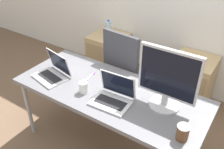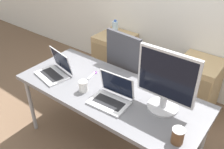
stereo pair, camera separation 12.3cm
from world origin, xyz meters
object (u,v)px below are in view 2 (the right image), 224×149
Objects in this scene: water_bottle at (115,28)px; coffee_cup_white at (83,86)px; laptop_left at (55,70)px; office_chair at (133,82)px; coffee_cup_brown at (178,136)px; cabinet_left at (115,56)px; monitor at (166,82)px; laptop_right at (111,97)px; cabinet_right at (196,85)px.

coffee_cup_white is (0.63, -1.33, 0.03)m from water_bottle.
laptop_left is at bearing -80.62° from water_bottle.
office_chair is 8.90× the size of coffee_cup_brown.
cabinet_left is 1.84m from monitor.
laptop_left is 0.42m from coffee_cup_white.
office_chair reaches higher than water_bottle.
water_bottle is 1.85× the size of coffee_cup_brown.
monitor reaches higher than cabinet_left.
laptop_left is (0.21, -1.29, 0.46)m from cabinet_left.
office_chair is 2.94× the size of laptop_left.
water_bottle is 2.09m from coffee_cup_brown.
office_chair is at bearing 138.89° from monitor.
water_bottle reaches higher than coffee_cup_brown.
laptop_right is 0.48m from monitor.
laptop_right is at bearing -54.46° from water_bottle.
water_bottle reaches higher than coffee_cup_white.
water_bottle is at bearing 141.18° from office_chair.
coffee_cup_white is at bearing -64.65° from water_bottle.
monitor is (0.39, 0.19, 0.21)m from laptop_right.
laptop_left is at bearing -80.60° from cabinet_left.
coffee_cup_brown is (0.65, -0.09, 0.01)m from laptop_right.
cabinet_right is (0.59, 0.53, -0.09)m from office_chair.
cabinet_right is at bearing 64.81° from coffee_cup_white.
monitor is (0.06, -1.10, 0.67)m from cabinet_right.
cabinet_right is 6.18× the size of coffee_cup_white.
cabinet_right is at bearing -0.10° from water_bottle.
laptop_right is 0.65× the size of monitor.
laptop_left reaches higher than coffee_cup_white.
water_bottle is (-1.25, 0.00, 0.43)m from cabinet_right.
office_chair reaches higher than coffee_cup_white.
monitor is at bearing 9.93° from laptop_left.
laptop_left is 1.08× the size of laptop_right.
cabinet_right is 2.87× the size of water_bottle.
coffee_cup_white is at bearing -4.36° from laptop_left.
laptop_left is 3.54× the size of coffee_cup_white.
laptop_right is at bearing 7.06° from coffee_cup_white.
laptop_right is (0.71, 0.00, 0.00)m from laptop_left.
office_chair is 1.30m from coffee_cup_brown.
water_bottle is 2.16× the size of coffee_cup_white.
coffee_cup_white is (0.41, -0.03, 0.00)m from laptop_left.
monitor reaches higher than water_bottle.
coffee_cup_brown reaches higher than cabinet_left.
laptop_right is (0.92, -1.29, 0.03)m from water_bottle.
coffee_cup_brown is (1.36, -0.08, 0.01)m from laptop_left.
laptop_left is at bearing -120.10° from office_chair.
laptop_right reaches higher than cabinet_left.
office_chair is 0.88m from coffee_cup_white.
office_chair is 0.80m from cabinet_right.
laptop_right is (0.26, -0.76, 0.37)m from office_chair.
cabinet_right is at bearing 0.00° from cabinet_left.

